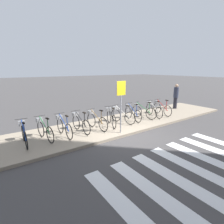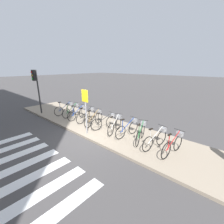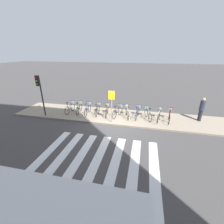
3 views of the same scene
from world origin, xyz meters
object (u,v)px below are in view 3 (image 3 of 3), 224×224
at_px(parked_bicycle_0, 70,107).
at_px(parked_bicycle_3, 98,109).
at_px(parked_bicycle_9, 159,115).
at_px(parked_bicycle_5, 118,111).
at_px(parked_bicycle_7, 138,112).
at_px(parked_bicycle_8, 148,113).
at_px(parked_bicycle_2, 88,109).
at_px(parked_bicycle_4, 107,110).
at_px(parked_bicycle_10, 169,115).
at_px(sign_post, 112,101).
at_px(parked_bicycle_1, 79,108).
at_px(pedestrian, 202,109).
at_px(traffic_light, 39,87).
at_px(parked_bicycle_6, 127,112).

distance_m(parked_bicycle_0, parked_bicycle_3, 2.36).
bearing_deg(parked_bicycle_9, parked_bicycle_5, 179.24).
height_order(parked_bicycle_7, parked_bicycle_8, same).
relative_size(parked_bicycle_2, parked_bicycle_7, 1.01).
relative_size(parked_bicycle_8, parked_bicycle_9, 0.98).
xyz_separation_m(parked_bicycle_4, parked_bicycle_7, (2.40, 0.12, 0.00)).
relative_size(parked_bicycle_5, parked_bicycle_10, 0.96).
xyz_separation_m(parked_bicycle_8, parked_bicycle_9, (0.82, -0.09, 0.00)).
relative_size(parked_bicycle_4, sign_post, 0.69).
xyz_separation_m(parked_bicycle_1, parked_bicycle_9, (6.36, -0.09, 0.00)).
relative_size(parked_bicycle_2, parked_bicycle_9, 1.01).
distance_m(parked_bicycle_2, sign_post, 2.76).
relative_size(parked_bicycle_7, parked_bicycle_9, 1.01).
bearing_deg(parked_bicycle_3, parked_bicycle_10, -1.07).
relative_size(parked_bicycle_4, pedestrian, 0.91).
bearing_deg(parked_bicycle_5, parked_bicycle_10, -0.60).
bearing_deg(parked_bicycle_1, traffic_light, -152.72).
distance_m(parked_bicycle_3, pedestrian, 7.73).
bearing_deg(traffic_light, pedestrian, 8.36).
bearing_deg(parked_bicycle_1, pedestrian, 2.86).
relative_size(parked_bicycle_1, parked_bicycle_2, 0.99).
bearing_deg(parked_bicycle_8, parked_bicycle_4, -178.81).
height_order(parked_bicycle_1, parked_bicycle_8, same).
distance_m(parked_bicycle_4, parked_bicycle_10, 4.72).
xyz_separation_m(parked_bicycle_6, pedestrian, (5.32, 0.47, 0.49)).
height_order(parked_bicycle_4, pedestrian, pedestrian).
bearing_deg(parked_bicycle_7, parked_bicycle_6, -175.85).
bearing_deg(parked_bicycle_6, sign_post, -128.75).
bearing_deg(sign_post, parked_bicycle_10, 15.30).
relative_size(parked_bicycle_1, sign_post, 0.69).
bearing_deg(parked_bicycle_3, parked_bicycle_8, -0.20).
xyz_separation_m(parked_bicycle_7, sign_post, (-1.77, -1.26, 1.14)).
distance_m(parked_bicycle_3, parked_bicycle_7, 3.20).
height_order(parked_bicycle_4, parked_bicycle_5, same).
distance_m(parked_bicycle_5, parked_bicycle_10, 3.83).
bearing_deg(parked_bicycle_3, parked_bicycle_7, 0.67).
xyz_separation_m(parked_bicycle_5, parked_bicycle_10, (3.83, -0.04, 0.00)).
distance_m(parked_bicycle_10, sign_post, 4.38).
distance_m(parked_bicycle_7, parked_bicycle_9, 1.58).
bearing_deg(parked_bicycle_0, parked_bicycle_3, 2.08).
bearing_deg(parked_bicycle_9, parked_bicycle_1, 179.18).
height_order(parked_bicycle_4, parked_bicycle_8, same).
relative_size(parked_bicycle_2, parked_bicycle_10, 1.01).
relative_size(parked_bicycle_9, traffic_light, 0.50).
xyz_separation_m(parked_bicycle_1, parked_bicycle_7, (4.79, 0.05, 0.00)).
relative_size(parked_bicycle_6, parked_bicycle_10, 0.98).
bearing_deg(parked_bicycle_6, pedestrian, 5.08).
xyz_separation_m(parked_bicycle_5, pedestrian, (6.03, 0.51, 0.49)).
distance_m(parked_bicycle_2, parked_bicycle_7, 4.01).
relative_size(parked_bicycle_8, parked_bicycle_10, 0.97).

